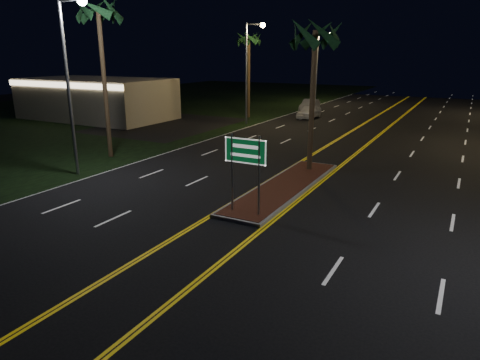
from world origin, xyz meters
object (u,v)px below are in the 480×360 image
Objects in this scene: streetlight_left_near at (71,68)px; palm_left_far at (249,39)px; commercial_building at (97,99)px; streetlight_left_far at (320,59)px; car_far at (310,105)px; streetlight_left_mid at (250,62)px; palm_median at (315,35)px; car_near at (309,110)px; palm_left_near at (98,12)px; highway_sign at (245,158)px; median_island at (285,187)px.

streetlight_left_near is 24.19m from palm_left_far.
commercial_building is 28.75m from streetlight_left_far.
commercial_building is at bearing -122.65° from streetlight_left_far.
streetlight_left_near is 31.74m from car_far.
streetlight_left_mid is 17.25m from palm_median.
streetlight_left_mid is 12.45m from car_far.
car_far reaches higher than car_near.
palm_left_near reaches higher than car_near.
palm_left_near is at bearing 157.40° from highway_sign.
streetlight_left_mid is at bearing -61.33° from palm_left_far.
median_island is at bearing -58.64° from palm_left_far.
palm_left_near is at bearing 115.26° from streetlight_left_near.
palm_left_near is (-12.50, -2.50, 1.40)m from palm_median.
palm_median reaches higher than car_near.
median_island is 1.05× the size of palm_left_near.
car_far is (-8.72, 32.52, -1.59)m from highway_sign.
streetlight_left_near is 1.08× the size of palm_median.
commercial_building is at bearing 153.45° from median_island.
commercial_building reaches higher than highway_sign.
median_island is 2.14× the size of car_near.
highway_sign is 0.67× the size of car_near.
streetlight_left_far is at bearing 90.00° from streetlight_left_mid.
commercial_building is 16.47m from palm_left_far.
palm_left_far is (-12.80, 21.00, 7.66)m from median_island.
median_island is 0.68× the size of commercial_building.
streetlight_left_mid reaches higher than palm_median.
car_near is 0.98× the size of car_far.
streetlight_left_mid is at bearing 116.59° from highway_sign.
car_near is 5.10m from car_far.
car_near is at bearing 106.78° from median_island.
highway_sign is 0.33× the size of palm_left_near.
car_near is at bearing 76.45° from palm_left_near.
car_near is (5.42, 22.48, -7.88)m from palm_left_near.
commercial_building is (-26.00, 12.99, 1.92)m from median_island.
commercial_building is 1.53× the size of palm_left_near.
streetlight_left_far is (15.39, 24.01, 3.65)m from commercial_building.
streetlight_left_near reaches higher than palm_left_far.
car_near is at bearing 23.46° from palm_left_far.
streetlight_left_mid reaches higher than car_far.
median_island is 2.10× the size of car_far.
streetlight_left_mid is 8.84m from car_near.
palm_median is at bearing 90.00° from median_island.
highway_sign is 9.11m from palm_median.
highway_sign is 14.92m from palm_left_near.
highway_sign is at bearing -80.38° from car_far.
car_near reaches higher than median_island.
commercial_building is 3.07× the size of car_far.
palm_left_far is (-2.19, 4.00, 2.09)m from streetlight_left_mid.
car_near is (18.92, 10.49, -1.21)m from commercial_building.
palm_left_far is at bearing 118.67° from streetlight_left_mid.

